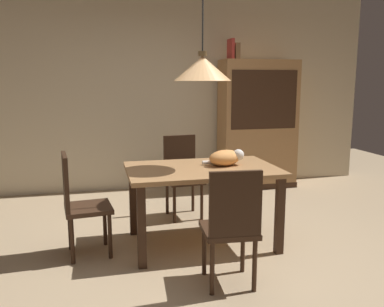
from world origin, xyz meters
name	(u,v)px	position (x,y,z in m)	size (l,w,h in m)	color
ground	(205,262)	(0.00, 0.00, 0.00)	(10.00, 10.00, 0.00)	tan
back_wall	(157,88)	(0.00, 2.65, 1.45)	(6.40, 0.10, 2.90)	beige
dining_table	(202,178)	(0.08, 0.42, 0.65)	(1.40, 0.90, 0.75)	#A87A4C
chair_near_front	(232,223)	(0.08, -0.46, 0.51)	(0.43, 0.43, 0.93)	#382316
chair_far_back	(182,172)	(0.08, 1.30, 0.51)	(0.43, 0.43, 0.93)	#382316
chair_left_side	(79,200)	(-1.05, 0.41, 0.51)	(0.44, 0.44, 0.93)	#382316
cat_sleeping	(226,157)	(0.33, 0.46, 0.83)	(0.41, 0.33, 0.16)	#E59951
pendant_lamp	(203,68)	(0.08, 0.42, 1.66)	(0.52, 0.52, 1.30)	#E0A86B
hutch_bookcase	(257,127)	(1.42, 2.32, 0.89)	(1.12, 0.45, 1.85)	#A87A4C
book_red_tall	(231,49)	(0.99, 2.32, 1.99)	(0.04, 0.22, 0.28)	#B73833
book_brown_thick	(235,51)	(1.06, 2.32, 1.96)	(0.06, 0.24, 0.22)	brown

